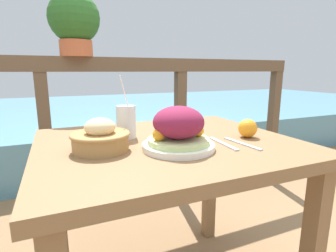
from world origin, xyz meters
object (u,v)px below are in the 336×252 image
object	(u,v)px
drink_glass	(126,122)
salad_plate	(178,131)
potted_plant	(74,21)
bread_basket	(100,138)

from	to	relation	value
drink_glass	salad_plate	bearing A→B (deg)	-61.05
salad_plate	potted_plant	bearing A→B (deg)	103.72
drink_glass	bread_basket	bearing A→B (deg)	-132.18
salad_plate	bread_basket	bearing A→B (deg)	160.34
bread_basket	potted_plant	world-z (taller)	potted_plant
salad_plate	drink_glass	world-z (taller)	drink_glass
drink_glass	potted_plant	xyz separation A→B (m)	(-0.11, 0.73, 0.48)
salad_plate	bread_basket	distance (m)	0.26
bread_basket	potted_plant	xyz separation A→B (m)	(0.01, 0.87, 0.50)
salad_plate	potted_plant	xyz separation A→B (m)	(-0.23, 0.95, 0.48)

